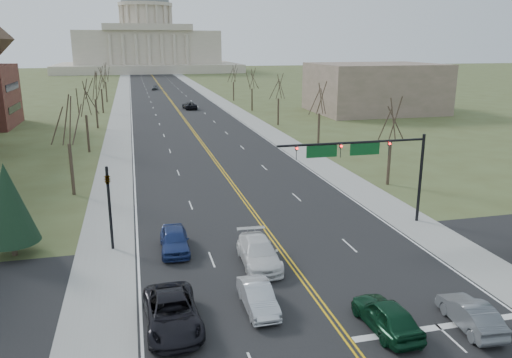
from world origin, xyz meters
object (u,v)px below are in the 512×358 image
car_nb_outer_lead (471,314)px  car_sb_inner_second (259,253)px  signal_mast (364,155)px  car_far_sb (155,88)px  car_sb_outer_second (174,240)px  car_sb_outer_lead (172,313)px  car_sb_inner_lead (258,297)px  signal_left (109,199)px  car_far_nb (190,106)px  car_nb_inner_lead (386,315)px

car_nb_outer_lead → car_sb_inner_second: bearing=-43.7°
signal_mast → car_far_sb: size_ratio=2.88×
car_sb_outer_second → car_sb_outer_lead: bearing=-93.9°
car_nb_outer_lead → car_sb_inner_lead: car_nb_outer_lead is taller
car_sb_outer_second → signal_mast: bearing=7.2°
signal_left → car_sb_outer_lead: signal_left is taller
car_sb_inner_lead → car_sb_inner_second: size_ratio=0.75×
signal_left → car_far_sb: bearing=85.8°
car_far_nb → car_sb_outer_second: bearing=77.7°
car_nb_outer_lead → car_far_sb: bearing=-81.3°
car_nb_inner_lead → car_far_nb: size_ratio=0.87×
car_nb_inner_lead → car_far_nb: 90.43m
car_nb_inner_lead → car_far_sb: (-4.56, 140.04, -0.09)m
car_sb_outer_lead → car_sb_inner_second: car_sb_inner_second is taller
car_sb_inner_lead → car_sb_inner_second: car_sb_inner_second is taller
signal_mast → car_sb_inner_second: (-9.56, -4.99, -4.92)m
car_sb_outer_lead → car_far_nb: size_ratio=1.07×
signal_left → car_sb_inner_lead: size_ratio=1.40×
car_sb_outer_lead → car_far_sb: 137.32m
car_sb_inner_second → car_far_sb: car_sb_inner_second is taller
car_sb_outer_lead → car_sb_inner_lead: bearing=6.7°
car_far_nb → car_far_sb: size_ratio=1.31×
signal_mast → car_sb_outer_second: size_ratio=2.51×
car_far_nb → signal_left: bearing=74.5°
car_sb_outer_lead → car_sb_outer_second: (0.96, 9.77, 0.01)m
signal_mast → car_sb_outer_lead: 19.89m
car_nb_inner_lead → car_nb_outer_lead: bearing=167.0°
car_sb_inner_second → car_sb_inner_lead: bearing=-102.3°
signal_left → car_sb_inner_lead: signal_left is taller
car_nb_outer_lead → car_sb_inner_second: car_sb_inner_second is taller
car_sb_inner_lead → car_far_nb: size_ratio=0.78×
car_nb_outer_lead → car_sb_outer_lead: 15.19m
car_sb_inner_lead → car_far_sb: size_ratio=1.02×
signal_left → car_sb_outer_second: signal_left is taller
car_nb_outer_lead → car_sb_outer_lead: car_sb_outer_lead is taller
car_nb_inner_lead → signal_left: bearing=-48.0°
car_sb_outer_second → car_far_sb: bearing=89.5°
signal_mast → car_sb_inner_second: bearing=-152.4°
signal_left → car_far_nb: size_ratio=1.09×
signal_left → signal_mast: bearing=-0.0°
car_sb_outer_second → car_far_nb: bearing=84.3°
signal_left → car_nb_inner_lead: signal_left is taller
car_sb_inner_lead → signal_mast: bearing=42.9°
car_sb_inner_lead → car_sb_outer_second: (-3.72, 9.06, 0.12)m
car_sb_inner_lead → car_sb_outer_second: 9.80m
signal_mast → car_far_nb: signal_mast is taller
car_sb_outer_lead → car_sb_inner_second: (6.12, 6.21, 0.01)m
signal_mast → car_sb_inner_second: size_ratio=2.12×
car_nb_outer_lead → car_nb_inner_lead: bearing=-5.6°
signal_left → car_sb_inner_second: bearing=-28.0°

